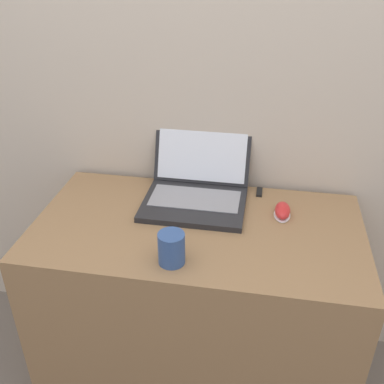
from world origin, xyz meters
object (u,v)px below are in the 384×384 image
(laptop, at_px, (197,187))
(computer_mouse, at_px, (282,211))
(usb_stick, at_px, (259,192))
(drink_cup, at_px, (171,248))

(laptop, xyz_separation_m, computer_mouse, (0.30, -0.06, -0.03))
(computer_mouse, relative_size, usb_stick, 1.69)
(laptop, relative_size, usb_stick, 5.78)
(drink_cup, bearing_deg, usb_stick, 62.46)
(computer_mouse, xyz_separation_m, usb_stick, (-0.08, 0.13, -0.01))
(computer_mouse, distance_m, usb_stick, 0.16)
(laptop, distance_m, computer_mouse, 0.30)
(laptop, height_order, computer_mouse, laptop)
(drink_cup, relative_size, usb_stick, 1.61)
(drink_cup, distance_m, computer_mouse, 0.43)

